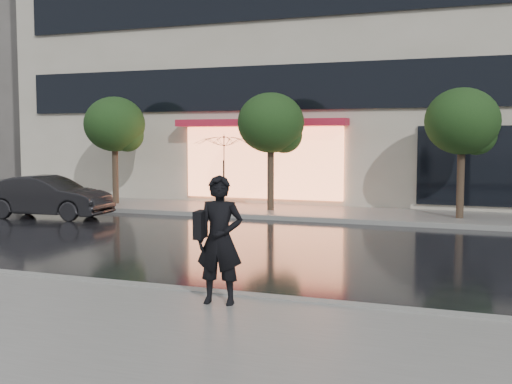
% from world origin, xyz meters
% --- Properties ---
extents(ground, '(120.00, 120.00, 0.00)m').
position_xyz_m(ground, '(0.00, 0.00, 0.00)').
color(ground, black).
rests_on(ground, ground).
extents(sidewalk_near, '(60.00, 4.50, 0.12)m').
position_xyz_m(sidewalk_near, '(0.00, -3.25, 0.06)').
color(sidewalk_near, slate).
rests_on(sidewalk_near, ground).
extents(sidewalk_far, '(60.00, 3.50, 0.12)m').
position_xyz_m(sidewalk_far, '(0.00, 10.25, 0.06)').
color(sidewalk_far, slate).
rests_on(sidewalk_far, ground).
extents(curb_near, '(60.00, 0.25, 0.14)m').
position_xyz_m(curb_near, '(0.00, -1.00, 0.07)').
color(curb_near, gray).
rests_on(curb_near, ground).
extents(curb_far, '(60.00, 0.25, 0.14)m').
position_xyz_m(curb_far, '(0.00, 8.50, 0.07)').
color(curb_far, gray).
rests_on(curb_far, ground).
extents(bg_building_left, '(14.00, 10.00, 12.00)m').
position_xyz_m(bg_building_left, '(-28.00, 26.00, 6.00)').
color(bg_building_left, '#59544F').
rests_on(bg_building_left, ground).
extents(tree_far_west, '(2.20, 2.20, 3.99)m').
position_xyz_m(tree_far_west, '(-8.94, 10.03, 2.92)').
color(tree_far_west, '#33261C').
rests_on(tree_far_west, ground).
extents(tree_mid_west, '(2.20, 2.20, 3.99)m').
position_xyz_m(tree_mid_west, '(-2.94, 10.03, 2.92)').
color(tree_mid_west, '#33261C').
rests_on(tree_mid_west, ground).
extents(tree_mid_east, '(2.20, 2.20, 3.99)m').
position_xyz_m(tree_mid_east, '(3.06, 10.03, 2.92)').
color(tree_mid_east, '#33261C').
rests_on(tree_mid_east, ground).
extents(parked_car, '(4.10, 1.70, 1.32)m').
position_xyz_m(parked_car, '(-9.15, 6.43, 0.66)').
color(parked_car, black).
rests_on(parked_car, ground).
extents(pedestrian_with_umbrella, '(0.98, 0.99, 2.46)m').
position_xyz_m(pedestrian_with_umbrella, '(0.37, -1.60, 1.62)').
color(pedestrian_with_umbrella, black).
rests_on(pedestrian_with_umbrella, sidewalk_near).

